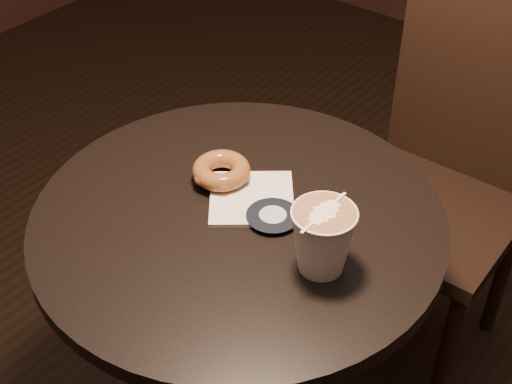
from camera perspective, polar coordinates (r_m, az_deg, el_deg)
cafe_table at (r=1.34m, az=-1.31°, el=-8.19°), size 0.70×0.70×0.75m
chair at (r=1.71m, az=15.42°, el=2.89°), size 0.40×0.40×1.00m
pastry_bag at (r=1.22m, az=-0.35°, el=-0.51°), size 0.20×0.20×0.01m
doughnut at (r=1.25m, az=-2.79°, el=1.74°), size 0.10×0.10×0.03m
latte_cup at (r=1.07m, az=5.34°, el=-3.84°), size 0.10×0.10×0.11m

